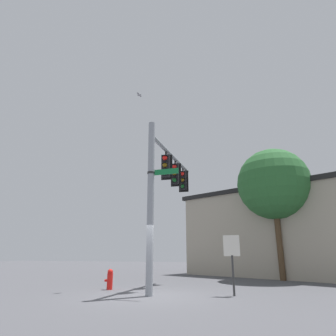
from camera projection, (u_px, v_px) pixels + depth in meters
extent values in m
plane|color=#4C4C51|center=(149.00, 296.00, 10.39)|extent=(80.00, 80.00, 0.00)
cylinder|color=gray|center=(151.00, 202.00, 11.33)|extent=(0.27, 0.27, 6.74)
cylinder|color=gray|center=(173.00, 157.00, 14.75)|extent=(0.53, 5.78, 0.19)
cylinder|color=black|center=(166.00, 154.00, 13.74)|extent=(0.08, 0.08, 0.18)
cube|color=black|center=(166.00, 166.00, 13.56)|extent=(0.36, 0.30, 1.05)
sphere|color=red|center=(165.00, 158.00, 13.49)|extent=(0.22, 0.22, 0.22)
cube|color=black|center=(165.00, 156.00, 13.50)|extent=(0.24, 0.20, 0.03)
sphere|color=brown|center=(165.00, 165.00, 13.39)|extent=(0.22, 0.22, 0.22)
cube|color=black|center=(165.00, 163.00, 13.40)|extent=(0.24, 0.20, 0.03)
sphere|color=#0F4C19|center=(165.00, 172.00, 13.29)|extent=(0.22, 0.22, 0.22)
cube|color=black|center=(165.00, 170.00, 13.30)|extent=(0.24, 0.20, 0.03)
cube|color=black|center=(167.00, 167.00, 13.72)|extent=(0.54, 0.03, 1.22)
cylinder|color=black|center=(175.00, 163.00, 15.09)|extent=(0.08, 0.08, 0.18)
cube|color=black|center=(175.00, 174.00, 14.92)|extent=(0.36, 0.30, 1.05)
sphere|color=red|center=(174.00, 167.00, 14.84)|extent=(0.22, 0.22, 0.22)
cube|color=black|center=(174.00, 165.00, 14.85)|extent=(0.24, 0.20, 0.03)
sphere|color=brown|center=(174.00, 173.00, 14.74)|extent=(0.22, 0.22, 0.22)
cube|color=black|center=(174.00, 171.00, 14.75)|extent=(0.24, 0.20, 0.03)
sphere|color=#0F4C19|center=(174.00, 180.00, 14.64)|extent=(0.22, 0.22, 0.22)
cube|color=black|center=(174.00, 178.00, 14.65)|extent=(0.24, 0.20, 0.03)
cube|color=black|center=(176.00, 175.00, 15.07)|extent=(0.54, 0.03, 1.22)
cylinder|color=black|center=(183.00, 170.00, 16.44)|extent=(0.08, 0.08, 0.18)
cube|color=black|center=(183.00, 181.00, 16.27)|extent=(0.36, 0.30, 1.05)
sphere|color=red|center=(182.00, 174.00, 16.19)|extent=(0.22, 0.22, 0.22)
cube|color=black|center=(182.00, 172.00, 16.20)|extent=(0.24, 0.20, 0.03)
sphere|color=brown|center=(182.00, 180.00, 16.09)|extent=(0.22, 0.22, 0.22)
cube|color=black|center=(182.00, 178.00, 16.10)|extent=(0.24, 0.20, 0.03)
sphere|color=#0F4C19|center=(182.00, 186.00, 16.00)|extent=(0.22, 0.22, 0.22)
cube|color=black|center=(182.00, 184.00, 16.00)|extent=(0.24, 0.20, 0.03)
cube|color=black|center=(184.00, 181.00, 16.43)|extent=(0.54, 0.03, 1.22)
cube|color=#147238|center=(166.00, 172.00, 11.47)|extent=(0.99, 0.09, 0.22)
cube|color=white|center=(166.00, 172.00, 11.49)|extent=(0.99, 0.07, 0.04)
cylinder|color=#262626|center=(151.00, 173.00, 11.67)|extent=(0.31, 0.31, 0.08)
ellipsoid|color=gray|center=(139.00, 95.00, 15.32)|extent=(0.26, 0.15, 0.08)
cube|color=gray|center=(139.00, 95.00, 15.31)|extent=(0.16, 0.34, 0.09)
cube|color=gray|center=(140.00, 95.00, 15.34)|extent=(0.16, 0.35, 0.06)
cube|color=#A89E89|center=(283.00, 234.00, 19.74)|extent=(13.62, 10.96, 5.38)
cube|color=black|center=(300.00, 233.00, 22.02)|extent=(10.26, 6.20, 0.30)
cube|color=black|center=(279.00, 193.00, 20.53)|extent=(14.16, 11.40, 0.30)
cylinder|color=#4C3823|center=(279.00, 243.00, 16.84)|extent=(0.34, 0.34, 4.04)
sphere|color=#28602D|center=(273.00, 184.00, 17.83)|extent=(4.31, 4.31, 4.31)
cylinder|color=red|center=(110.00, 281.00, 12.34)|extent=(0.24, 0.24, 0.65)
sphere|color=red|center=(110.00, 272.00, 12.45)|extent=(0.23, 0.23, 0.23)
cylinder|color=red|center=(106.00, 281.00, 12.39)|extent=(0.12, 0.10, 0.10)
cylinder|color=#333333|center=(233.00, 275.00, 10.64)|extent=(0.08, 0.08, 1.40)
cube|color=silver|center=(231.00, 246.00, 10.93)|extent=(0.60, 0.04, 0.76)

